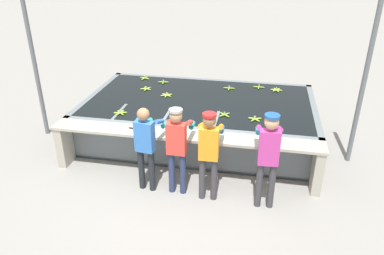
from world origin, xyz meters
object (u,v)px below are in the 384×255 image
(banana_bunch_floating_5, at_px, (146,89))
(banana_bunch_floating_0, at_px, (276,90))
(banana_bunch_floating_1, at_px, (120,113))
(banana_bunch_floating_9, at_px, (225,115))
(banana_bunch_floating_3, at_px, (167,95))
(banana_bunch_floating_7, at_px, (163,82))
(worker_0, at_px, (146,142))
(banana_bunch_floating_8, at_px, (229,88))
(worker_1, at_px, (177,143))
(banana_bunch_floating_2, at_px, (259,87))
(support_post_right, at_px, (363,86))
(support_post_left, at_px, (35,66))
(banana_bunch_floating_4, at_px, (145,78))
(banana_bunch_floating_6, at_px, (255,119))
(worker_3, at_px, (268,152))
(knife_0, at_px, (135,129))
(worker_2, at_px, (209,148))

(banana_bunch_floating_5, bearing_deg, banana_bunch_floating_0, 9.66)
(banana_bunch_floating_1, bearing_deg, banana_bunch_floating_9, 8.39)
(banana_bunch_floating_3, xyz_separation_m, banana_bunch_floating_7, (-0.30, 0.84, 0.00))
(worker_0, height_order, banana_bunch_floating_7, worker_0)
(worker_0, xyz_separation_m, banana_bunch_floating_8, (1.10, 2.99, -0.03))
(worker_1, distance_m, banana_bunch_floating_2, 3.43)
(support_post_right, bearing_deg, support_post_left, -179.40)
(worker_1, relative_size, support_post_left, 0.50)
(banana_bunch_floating_1, relative_size, banana_bunch_floating_4, 1.01)
(banana_bunch_floating_1, distance_m, support_post_right, 4.67)
(banana_bunch_floating_8, xyz_separation_m, support_post_left, (-4.04, -1.38, 0.70))
(banana_bunch_floating_6, xyz_separation_m, support_post_right, (1.91, 0.32, 0.70))
(worker_3, distance_m, banana_bunch_floating_0, 3.20)
(banana_bunch_floating_9, bearing_deg, knife_0, -148.73)
(banana_bunch_floating_5, xyz_separation_m, support_post_right, (4.49, -0.89, 0.70))
(worker_1, relative_size, banana_bunch_floating_1, 5.67)
(worker_3, bearing_deg, banana_bunch_floating_9, 119.16)
(worker_1, distance_m, banana_bunch_floating_0, 3.49)
(worker_2, xyz_separation_m, banana_bunch_floating_7, (-1.63, 3.18, -0.06))
(banana_bunch_floating_7, bearing_deg, banana_bunch_floating_4, 160.16)
(worker_3, relative_size, support_post_left, 0.52)
(banana_bunch_floating_0, bearing_deg, support_post_right, -43.10)
(worker_0, height_order, banana_bunch_floating_4, worker_0)
(banana_bunch_floating_4, distance_m, knife_0, 2.88)
(banana_bunch_floating_2, distance_m, banana_bunch_floating_7, 2.32)
(worker_3, height_order, banana_bunch_floating_0, worker_3)
(banana_bunch_floating_0, height_order, banana_bunch_floating_8, same)
(banana_bunch_floating_1, relative_size, banana_bunch_floating_3, 1.00)
(banana_bunch_floating_1, distance_m, knife_0, 0.82)
(banana_bunch_floating_9, bearing_deg, worker_0, -129.04)
(banana_bunch_floating_1, xyz_separation_m, banana_bunch_floating_6, (2.67, 0.22, 0.00))
(worker_3, distance_m, banana_bunch_floating_6, 1.50)
(banana_bunch_floating_0, height_order, banana_bunch_floating_6, same)
(worker_1, xyz_separation_m, banana_bunch_floating_2, (1.24, 3.20, -0.06))
(worker_1, relative_size, worker_3, 0.95)
(worker_0, xyz_separation_m, banana_bunch_floating_1, (-0.90, 1.14, -0.03))
(support_post_left, bearing_deg, worker_3, -19.10)
(banana_bunch_floating_1, distance_m, banana_bunch_floating_9, 2.09)
(banana_bunch_floating_0, xyz_separation_m, banana_bunch_floating_7, (-2.73, 0.03, 0.00))
(worker_1, relative_size, worker_2, 1.00)
(banana_bunch_floating_5, bearing_deg, worker_1, -62.26)
(worker_3, distance_m, banana_bunch_floating_7, 4.12)
(banana_bunch_floating_4, xyz_separation_m, banana_bunch_floating_9, (2.25, -1.86, 0.00))
(banana_bunch_floating_3, bearing_deg, support_post_left, -166.35)
(banana_bunch_floating_4, relative_size, banana_bunch_floating_6, 1.01)
(banana_bunch_floating_8, bearing_deg, banana_bunch_floating_3, -151.68)
(worker_0, bearing_deg, worker_3, -3.07)
(knife_0, bearing_deg, support_post_left, 156.62)
(worker_0, bearing_deg, worker_1, 0.41)
(worker_2, xyz_separation_m, banana_bunch_floating_5, (-1.90, 2.65, -0.06))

